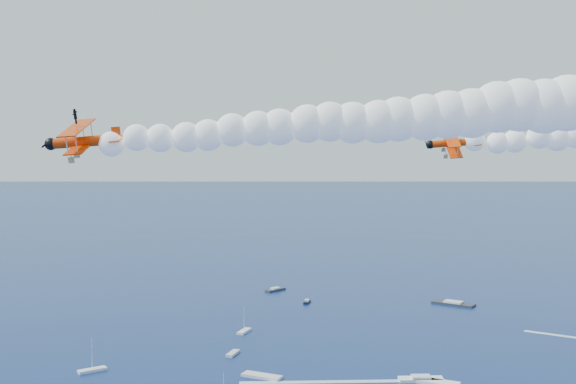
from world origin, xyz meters
The scene contains 3 objects.
biplane_lead centered at (25.61, 41.79, 57.08)m, with size 7.08×7.94×4.78m, color #E03C04, non-canonical shape.
biplane_trail centered at (0.00, 1.69, 57.32)m, with size 8.42×9.45×5.69m, color #E23904, non-canonical shape.
smoke_trail_trail centered at (24.60, 19.38, 59.63)m, with size 50.85×38.40×11.14m, color white, non-canonical shape.
Camera 1 is at (64.14, -51.51, 57.64)m, focal length 46.27 mm.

